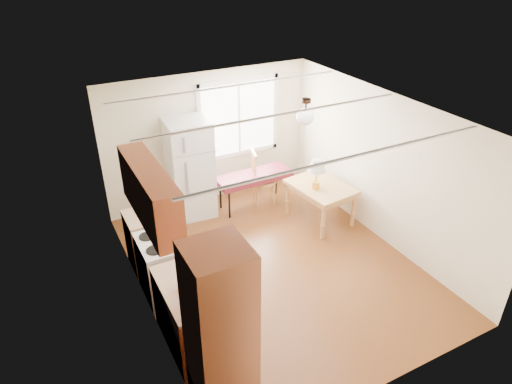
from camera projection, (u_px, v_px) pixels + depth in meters
room_shell at (276, 197)px, 6.58m from camera, size 4.60×5.60×2.62m
kitchen_run at (180, 280)px, 5.59m from camera, size 0.65×3.40×2.20m
window_unit at (239, 118)px, 8.59m from camera, size 1.64×0.05×1.51m
pendant_light at (305, 115)px, 6.69m from camera, size 0.26×0.26×0.40m
refrigerator at (190, 168)px, 8.16m from camera, size 0.79×0.80×1.81m
bench at (254, 177)px, 8.53m from camera, size 1.45×0.57×0.66m
dining_table at (321, 190)px, 8.08m from camera, size 0.97×1.22×0.71m
chair at (259, 174)px, 8.58m from camera, size 0.52×0.52×1.10m
table_lamp at (317, 168)px, 7.75m from camera, size 0.31×0.31×0.55m
coffee_maker at (196, 297)px, 5.05m from camera, size 0.20×0.24×0.35m
kettle at (183, 282)px, 5.33m from camera, size 0.12×0.12×0.22m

